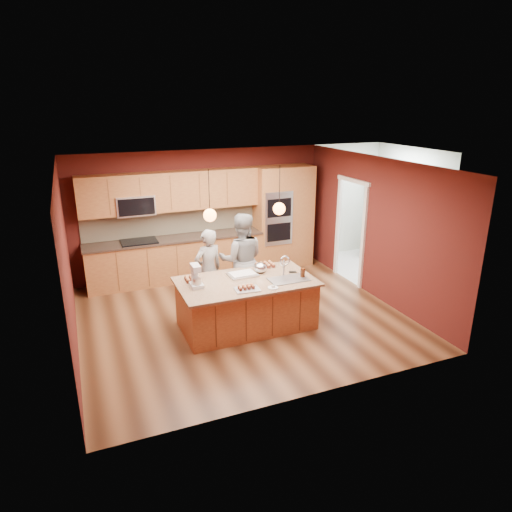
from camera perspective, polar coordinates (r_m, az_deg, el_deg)
name	(u,v)px	position (r m, az deg, el deg)	size (l,w,h in m)	color
floor	(241,316)	(8.24, -1.83, -7.54)	(5.50, 5.50, 0.00)	#442615
ceiling	(240,164)	(7.45, -2.05, 11.41)	(5.50, 5.50, 0.00)	silver
wall_back	(201,213)	(10.04, -6.93, 5.40)	(5.50, 5.50, 0.00)	#4D1713
wall_front	(312,302)	(5.61, 7.03, -5.67)	(5.50, 5.50, 0.00)	#4D1713
wall_left	(67,266)	(7.31, -22.59, -1.11)	(5.00, 5.00, 0.00)	#4D1713
wall_right	(375,228)	(9.02, 14.69, 3.38)	(5.00, 5.00, 0.00)	#4D1713
cabinet_run	(173,235)	(9.74, -10.30, 2.59)	(3.74, 0.64, 2.30)	#994F2E
oven_column	(283,217)	(10.43, 3.41, 4.90)	(1.30, 0.62, 2.30)	#994F2E
doorway_trim	(350,233)	(9.72, 11.67, 2.86)	(0.08, 1.11, 2.20)	white
laundry_room	(405,182)	(10.80, 18.08, 8.82)	(2.60, 2.70, 2.70)	beige
pendant_left	(210,215)	(7.04, -5.79, 5.13)	(0.20, 0.20, 0.80)	black
pendant_right	(279,208)	(7.45, 2.91, 5.95)	(0.20, 0.20, 0.80)	black
island	(247,303)	(7.74, -1.11, -5.86)	(2.26, 1.27, 1.21)	#994F2E
person_left	(208,270)	(8.27, -5.97, -1.77)	(0.56, 0.37, 1.53)	black
person_right	(241,260)	(8.42, -1.84, -0.47)	(0.85, 0.67, 1.76)	slate
stand_mixer	(196,277)	(7.34, -7.51, -2.66)	(0.20, 0.27, 0.37)	silver
sheet_cake	(242,274)	(7.78, -1.70, -2.31)	(0.50, 0.38, 0.05)	silver
cooling_rack	(247,289)	(7.21, -1.13, -4.18)	(0.39, 0.28, 0.02)	silver
mixing_bowl	(260,268)	(7.90, 0.57, -1.47)	(0.22, 0.22, 0.19)	silver
plate	(273,288)	(7.28, 2.13, -3.98)	(0.17, 0.17, 0.01)	silver
tumbler	(303,273)	(7.74, 5.85, -2.10)	(0.08, 0.08, 0.16)	#37190A
phone	(293,272)	(7.96, 4.61, -2.00)	(0.13, 0.07, 0.01)	black
cupcakes_left	(192,278)	(7.64, -8.00, -2.78)	(0.25, 0.25, 0.08)	#CF804D
cupcakes_rack	(246,287)	(7.20, -1.23, -3.88)	(0.28, 0.14, 0.06)	#CF804D
cupcakes_right	(265,265)	(8.18, 1.12, -1.11)	(0.34, 0.26, 0.08)	#CF804D
washer	(402,247)	(10.83, 17.81, 1.12)	(0.66, 0.68, 1.06)	silver
dryer	(382,238)	(11.31, 15.53, 2.24)	(0.69, 0.72, 1.12)	silver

